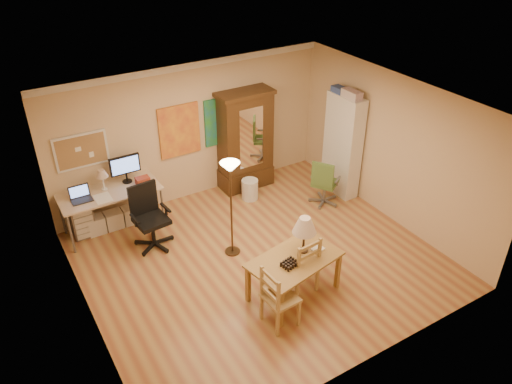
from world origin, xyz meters
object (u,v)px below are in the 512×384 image
office_chair_black (152,230)px  bookshelf (343,146)px  computer_desk (113,205)px  office_chair_green (324,192)px  dining_table (298,249)px  armoire (245,147)px

office_chair_black → bookshelf: 3.99m
computer_desk → office_chair_green: size_ratio=1.80×
office_chair_black → bookshelf: (3.92, -0.24, 0.71)m
dining_table → office_chair_black: dining_table is taller
dining_table → office_chair_green: (1.89, 1.77, -0.55)m
bookshelf → armoire: bearing=142.5°
bookshelf → dining_table: bearing=-140.9°
office_chair_green → armoire: (-0.95, 1.39, 0.63)m
office_chair_green → armoire: size_ratio=0.47×
office_chair_green → armoire: 1.80m
computer_desk → office_chair_green: 3.96m
office_chair_black → office_chair_green: size_ratio=1.17×
armoire → computer_desk: bearing=-178.4°
computer_desk → bookshelf: (4.30, -1.09, 0.54)m
office_chair_black → armoire: size_ratio=0.55×
armoire → office_chair_black: bearing=-158.9°
dining_table → computer_desk: 3.61m
dining_table → office_chair_black: size_ratio=1.31×
office_chair_green → bookshelf: bookshelf is taller
computer_desk → armoire: armoire is taller
armoire → dining_table: bearing=-106.6°
dining_table → office_chair_black: bearing=123.0°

